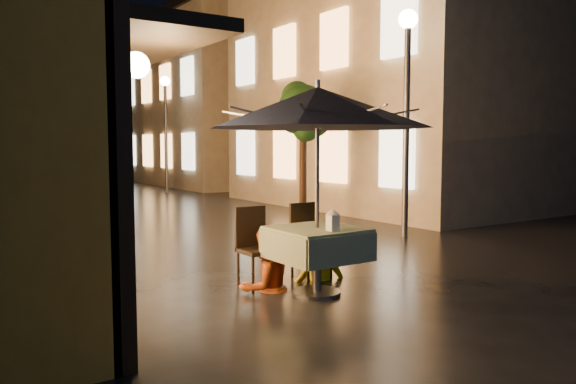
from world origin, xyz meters
TOP-DOWN VIEW (x-y plane):
  - ground at (0.00, 0.00)m, footprint 90.00×90.00m
  - east_building_near at (7.49, 6.50)m, footprint 7.30×9.30m
  - east_building_far at (7.49, 18.00)m, footprint 7.30×10.30m
  - street_tree at (2.41, 4.51)m, footprint 1.43×1.20m
  - streetlamp_near at (3.00, 2.00)m, footprint 0.36×0.36m
  - streetlamp_far at (3.00, 14.00)m, footprint 0.36×0.36m
  - cafe_table at (-0.89, -0.43)m, footprint 0.99×0.99m
  - patio_umbrella at (-0.89, -0.43)m, footprint 2.57×2.57m
  - cafe_chair_left at (-1.29, 0.31)m, footprint 0.42×0.42m
  - cafe_chair_right at (-0.49, 0.31)m, footprint 0.42×0.42m
  - table_lantern at (-0.89, -0.71)m, footprint 0.16×0.16m
  - person_orange at (-1.28, 0.09)m, footprint 0.74×0.59m
  - person_yellow at (-0.43, 0.17)m, footprint 0.96×0.66m
  - bicycle_0 at (-2.62, 3.41)m, footprint 1.88×1.24m
  - bicycle_1 at (-2.53, 5.09)m, footprint 1.77×1.17m
  - bicycle_2 at (-2.58, 5.13)m, footprint 1.86×1.19m
  - bicycle_3 at (-2.63, 7.16)m, footprint 1.61×0.46m
  - bicycle_4 at (-2.63, 7.12)m, footprint 1.84×0.98m
  - bicycle_5 at (-2.31, 8.57)m, footprint 1.53×0.84m
  - bicycle_6 at (-2.34, 8.90)m, footprint 1.83×1.12m

SIDE VIEW (x-z plane):
  - ground at x=0.00m, z-range 0.00..0.00m
  - bicycle_5 at x=-2.31m, z-range 0.00..0.89m
  - bicycle_6 at x=-2.34m, z-range 0.00..0.91m
  - bicycle_4 at x=-2.63m, z-range 0.00..0.92m
  - bicycle_2 at x=-2.58m, z-range 0.00..0.92m
  - bicycle_0 at x=-2.62m, z-range 0.00..0.93m
  - bicycle_3 at x=-2.63m, z-range 0.00..0.97m
  - bicycle_1 at x=-2.53m, z-range 0.00..1.04m
  - cafe_chair_left at x=-1.29m, z-range 0.05..1.03m
  - cafe_chair_right at x=-0.49m, z-range 0.05..1.03m
  - cafe_table at x=-0.89m, z-range 0.20..0.98m
  - person_yellow at x=-0.43m, z-range 0.00..1.37m
  - person_orange at x=-1.28m, z-range 0.00..1.44m
  - table_lantern at x=-0.89m, z-range 0.79..1.04m
  - patio_umbrella at x=-0.89m, z-range 0.92..3.38m
  - street_tree at x=2.41m, z-range 0.85..4.00m
  - streetlamp_near at x=3.00m, z-range 0.80..5.03m
  - streetlamp_far at x=3.00m, z-range 0.80..5.03m
  - east_building_near at x=7.49m, z-range 0.01..6.81m
  - east_building_far at x=7.49m, z-range 0.01..7.31m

